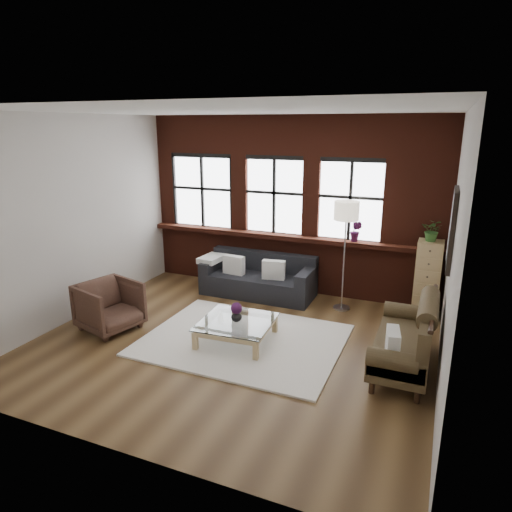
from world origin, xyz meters
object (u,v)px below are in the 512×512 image
at_px(vase, 236,316).
at_px(vintage_settee, 403,335).
at_px(coffee_table, 237,332).
at_px(floor_lamp, 344,252).
at_px(dark_sofa, 258,276).
at_px(armchair, 110,306).
at_px(drawer_chest, 427,279).

bearing_deg(vase, vintage_settee, 3.93).
bearing_deg(coffee_table, floor_lamp, 58.28).
height_order(dark_sofa, vintage_settee, vintage_settee).
bearing_deg(armchair, dark_sofa, -18.94).
bearing_deg(coffee_table, drawer_chest, 39.92).
bearing_deg(floor_lamp, armchair, -144.98).
bearing_deg(drawer_chest, floor_lamp, -170.40).
height_order(armchair, coffee_table, armchair).
bearing_deg(drawer_chest, dark_sofa, -176.60).
bearing_deg(vintage_settee, armchair, -173.25).
distance_m(armchair, drawer_chest, 5.02).
height_order(drawer_chest, floor_lamp, floor_lamp).
xyz_separation_m(vase, floor_lamp, (1.13, 1.82, 0.59)).
bearing_deg(armchair, floor_lamp, -39.37).
distance_m(coffee_table, drawer_chest, 3.22).
xyz_separation_m(vintage_settee, vase, (-2.26, -0.16, -0.05)).
height_order(coffee_table, vase, vase).
bearing_deg(vase, floor_lamp, 58.28).
height_order(armchair, vase, armchair).
distance_m(vintage_settee, vase, 2.27).
bearing_deg(vase, coffee_table, -146.31).
height_order(armchair, floor_lamp, floor_lamp).
bearing_deg(vintage_settee, coffee_table, -176.07).
xyz_separation_m(vase, drawer_chest, (2.44, 2.04, 0.22)).
bearing_deg(armchair, drawer_chest, -45.93).
bearing_deg(drawer_chest, vase, -140.08).
bearing_deg(floor_lamp, drawer_chest, 9.60).
distance_m(armchair, vase, 2.00).
height_order(coffee_table, floor_lamp, floor_lamp).
bearing_deg(vintage_settee, dark_sofa, 147.58).
bearing_deg(floor_lamp, coffee_table, -121.72).
xyz_separation_m(armchair, vase, (1.97, 0.35, 0.04)).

